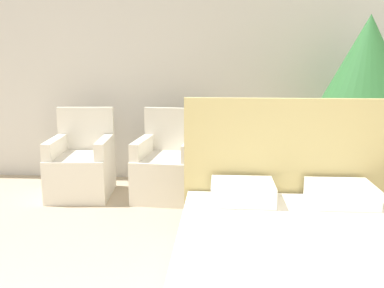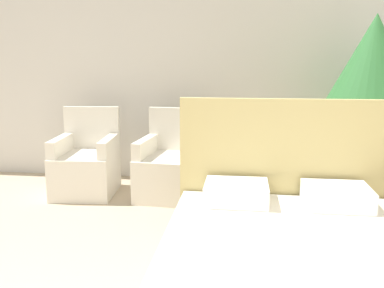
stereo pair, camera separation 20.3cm
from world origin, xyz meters
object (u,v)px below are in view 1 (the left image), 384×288
Objects in this scene: armchair_near_window_left at (81,169)px; potted_palm at (367,76)px; bed at (308,273)px; armchair_near_window_right at (167,170)px.

potted_palm is at bearing -5.05° from armchair_near_window_left.
bed is 2.46m from potted_palm.
bed reaches higher than armchair_near_window_right.
bed is 2.24× the size of armchair_near_window_left.
potted_palm is (0.91, 2.04, 1.03)m from bed.
armchair_near_window_left is 0.49× the size of potted_palm.
armchair_near_window_right is 0.49× the size of potted_palm.
bed is 2.88m from armchair_near_window_left.
armchair_near_window_left is 3.08m from potted_palm.
potted_palm is (2.91, -0.03, 1.00)m from armchair_near_window_left.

